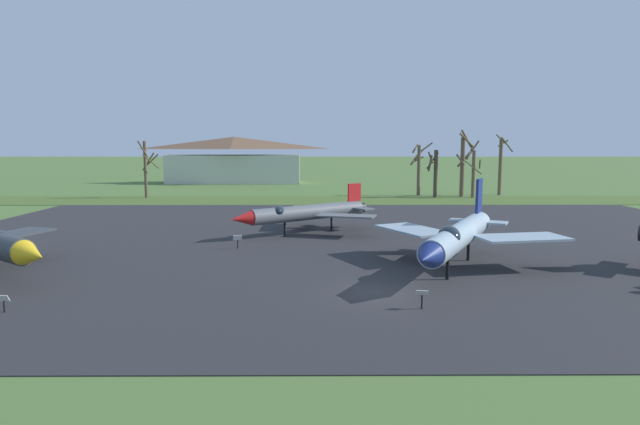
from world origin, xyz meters
name	(u,v)px	position (x,y,z in m)	size (l,w,h in m)	color
ground_plane	(376,293)	(0.00, 0.00, 0.00)	(600.00, 600.00, 0.00)	#4C6B33
asphalt_apron	(356,241)	(0.00, 15.28, 0.03)	(70.27, 50.93, 0.05)	#28282B
grass_verge_strip	(339,200)	(0.00, 46.75, 0.03)	(130.27, 12.00, 0.06)	#455E27
jet_fighter_front_left	(459,235)	(5.53, 5.07, 2.20)	(11.36, 14.18, 5.28)	#8EA3B2
info_placard_front_left	(422,297)	(1.81, -2.87, 0.63)	(0.62, 0.34, 0.97)	black
jet_fighter_front_right	(306,212)	(-4.05, 18.67, 1.89)	(12.21, 10.78, 4.13)	#565B60
info_placard_front_right	(238,240)	(-8.92, 12.03, 0.68)	(0.68, 0.37, 1.06)	black
info_placard_rear_left	(4,302)	(-17.44, -3.25, 0.53)	(0.47, 0.24, 0.87)	black
bare_tree_far_left	(146,167)	(-27.29, 50.12, 4.45)	(2.74, 3.73, 8.15)	brown
bare_tree_left_of_center	(419,166)	(12.20, 54.43, 4.33)	(3.43, 2.36, 7.98)	brown
bare_tree_center	(435,171)	(13.84, 50.75, 3.80)	(1.94, 2.31, 6.83)	#42382D
bare_tree_right_of_center	(463,163)	(18.08, 51.54, 4.90)	(2.52, 2.93, 9.70)	brown
bare_tree_far_right	(473,170)	(19.28, 50.25, 3.93)	(2.74, 2.74, 8.19)	brown
bare_tree_backdrop_extra	(501,164)	(24.56, 54.46, 4.71)	(2.72, 2.86, 9.13)	brown
visitor_building	(234,161)	(-19.36, 80.70, 4.41)	(27.26, 9.75, 9.07)	beige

